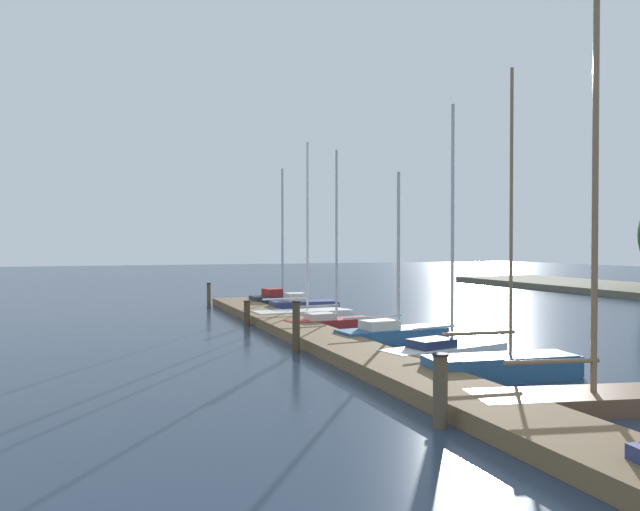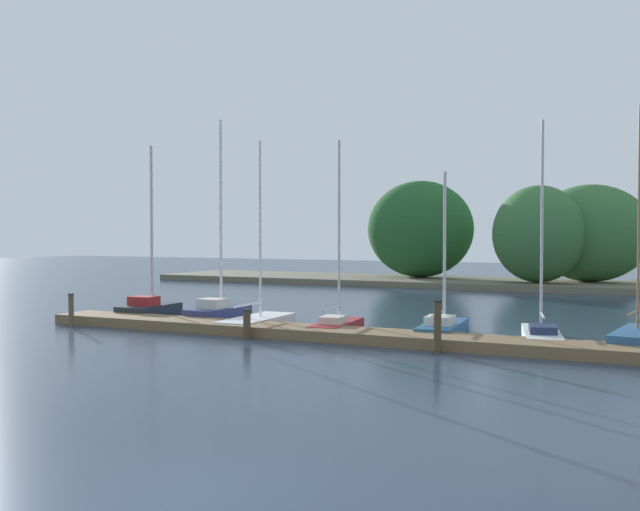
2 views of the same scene
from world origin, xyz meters
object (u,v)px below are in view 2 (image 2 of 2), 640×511
sailboat_6 (637,337)px  mooring_piling_2 (437,327)px  sailboat_2 (259,320)px  sailboat_1 (219,310)px  sailboat_3 (338,323)px  mooring_piling_0 (71,310)px  mooring_piling_1 (247,324)px  sailboat_5 (541,332)px  sailboat_4 (443,326)px  sailboat_0 (150,307)px

sailboat_6 → mooring_piling_2: bearing=131.4°
sailboat_2 → sailboat_1: bearing=68.5°
sailboat_3 → mooring_piling_0: sailboat_3 is taller
mooring_piling_0 → mooring_piling_1: size_ratio=1.27×
mooring_piling_2 → sailboat_6: bearing=34.9°
sailboat_3 → sailboat_5: bearing=-90.2°
sailboat_2 → sailboat_4: bearing=-86.7°
sailboat_3 → sailboat_6: sailboat_6 is taller
sailboat_3 → sailboat_2: bearing=83.6°
sailboat_4 → mooring_piling_0: (-13.04, -3.71, 0.30)m
sailboat_5 → sailboat_0: bearing=77.9°
sailboat_4 → mooring_piling_2: bearing=-171.7°
sailboat_1 → mooring_piling_1: (3.48, -3.54, 0.03)m
sailboat_4 → mooring_piling_1: 6.57m
sailboat_0 → sailboat_6: (18.19, 0.15, -0.08)m
sailboat_6 → mooring_piling_1: (-11.52, -3.45, 0.14)m
sailboat_4 → sailboat_6: bearing=-96.9°
mooring_piling_0 → sailboat_4: bearing=15.9°
sailboat_4 → mooring_piling_1: size_ratio=5.68×
mooring_piling_2 → sailboat_1: bearing=159.9°
sailboat_3 → mooring_piling_2: (4.49, -2.89, 0.44)m
mooring_piling_0 → mooring_piling_1: (7.51, 0.16, -0.13)m
sailboat_2 → sailboat_3: sailboat_2 is taller
sailboat_5 → mooring_piling_1: (-8.73, -3.58, 0.18)m
mooring_piling_2 → sailboat_5: bearing=58.1°
sailboat_0 → sailboat_2: sailboat_0 is taller
sailboat_1 → sailboat_6: (15.00, -0.09, -0.10)m
sailboat_3 → mooring_piling_1: sailboat_3 is taller
sailboat_3 → mooring_piling_0: 9.93m
sailboat_0 → sailboat_1: size_ratio=0.89×
sailboat_0 → sailboat_3: (8.62, -0.50, -0.11)m
sailboat_6 → mooring_piling_0: bearing=107.3°
sailboat_1 → sailboat_4: (9.01, 0.01, -0.13)m
sailboat_0 → sailboat_6: size_ratio=0.96×
sailboat_2 → sailboat_5: 9.98m
sailboat_3 → mooring_piling_0: bearing=100.7°
sailboat_4 → mooring_piling_2: size_ratio=3.63×
sailboat_4 → mooring_piling_1: bearing=116.8°
sailboat_2 → sailboat_3: bearing=-92.8°
sailboat_0 → mooring_piling_2: sailboat_0 is taller
sailboat_4 → mooring_piling_2: (0.92, -3.63, 0.44)m
sailboat_3 → mooring_piling_1: 3.43m
sailboat_0 → sailboat_4: size_ratio=1.27×
sailboat_2 → mooring_piling_1: 3.06m
sailboat_0 → mooring_piling_1: bearing=-119.3°
mooring_piling_0 → mooring_piling_1: bearing=1.2°
sailboat_0 → sailboat_6: 18.19m
sailboat_4 → sailboat_0: bearing=85.2°
sailboat_3 → sailboat_4: size_ratio=1.21×
sailboat_0 → sailboat_1: 3.20m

